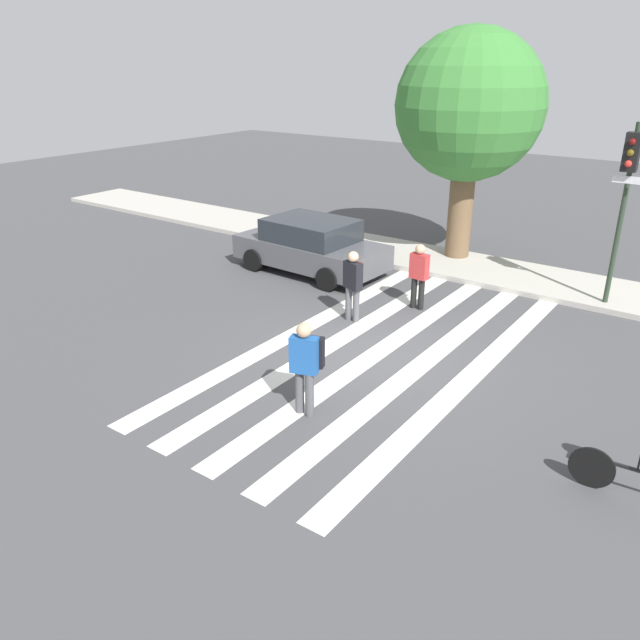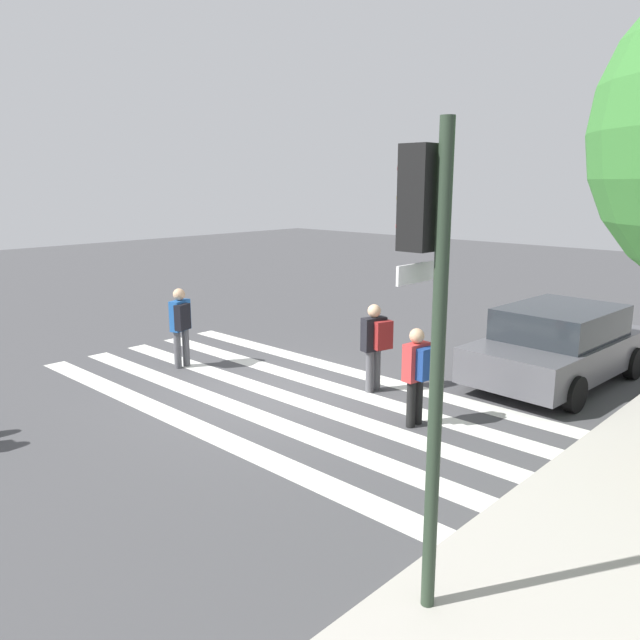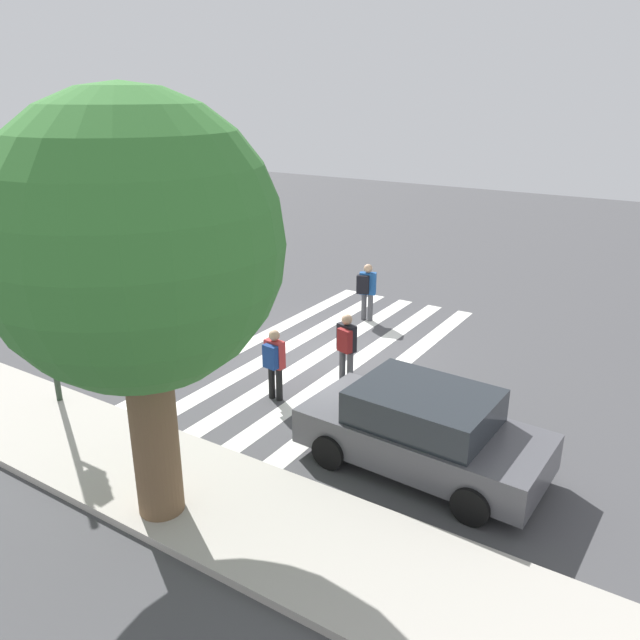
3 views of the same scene
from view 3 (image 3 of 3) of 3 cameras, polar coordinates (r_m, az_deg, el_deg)
name	(u,v)px [view 3 (image 3 of 3)]	position (r m, az deg, el deg)	size (l,w,h in m)	color
ground_plane	(323,353)	(16.06, 0.26, -3.00)	(60.00, 60.00, 0.00)	#444447
sidewalk_curb	(135,466)	(11.83, -16.56, -12.67)	(36.00, 2.50, 0.14)	#ADA89E
crosswalk_stripes	(323,353)	(16.06, 0.26, -2.99)	(4.43, 10.00, 0.01)	silver
traffic_light	(45,267)	(13.59, -23.88, 4.48)	(0.60, 0.50, 4.35)	#283828
street_tree	(135,247)	(8.80, -16.56, 6.39)	(4.10, 4.10, 6.46)	brown
pedestrian_adult_tall_backpack	(346,344)	(14.08, 2.41, -2.17)	(0.50, 0.47, 1.66)	#4C4C51
pedestrian_adult_blue_shirt	(274,360)	(13.35, -4.23, -3.65)	(0.47, 0.40, 1.61)	black
pedestrian_adult_yellow_jacket	(367,288)	(18.03, 4.28, 2.94)	(0.51, 0.49, 1.69)	#4C4C51
cyclist_near_curb	(209,272)	(20.42, -10.12, 4.36)	(2.36, 0.41, 1.59)	black
car_parked_far_curb	(423,429)	(11.21, 9.36, -9.83)	(4.37, 2.25, 1.51)	#4C4C51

